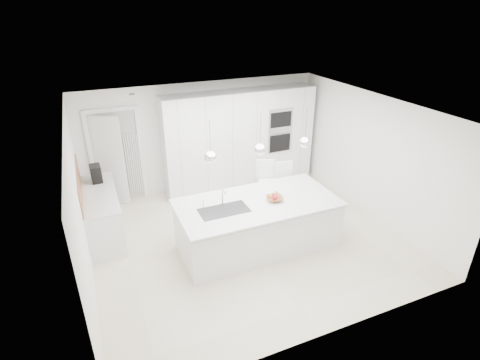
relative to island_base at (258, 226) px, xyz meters
name	(u,v)px	position (x,y,z in m)	size (l,w,h in m)	color
floor	(246,238)	(-0.10, 0.30, -0.43)	(5.50, 5.50, 0.00)	beige
wall_back	(203,136)	(-0.10, 2.80, 0.82)	(5.50, 5.50, 0.00)	white
wall_left	(80,210)	(-2.85, 0.30, 0.82)	(5.00, 5.00, 0.00)	white
ceiling	(247,109)	(-0.10, 0.30, 2.07)	(5.50, 5.50, 0.00)	white
tall_cabinets	(240,140)	(0.70, 2.50, 0.72)	(3.60, 0.60, 2.30)	white
oven_stack	(280,131)	(1.60, 2.19, 0.92)	(0.62, 0.04, 1.05)	#A5A5A8
doorway_frame	(117,158)	(-2.05, 2.77, 0.59)	(1.11, 0.08, 2.13)	white
hallway_door	(105,162)	(-2.30, 2.72, 0.57)	(0.82, 0.04, 2.00)	white
radiator	(134,164)	(-1.73, 2.76, 0.42)	(0.32, 0.04, 1.40)	white
left_base_cabinets	(102,215)	(-2.55, 1.50, 0.00)	(0.60, 1.80, 0.86)	white
left_worktop	(99,194)	(-2.55, 1.50, 0.45)	(0.62, 1.82, 0.04)	silver
oak_backsplash	(79,183)	(-2.84, 1.50, 0.72)	(0.02, 1.80, 0.50)	#AC6C42
island_base	(258,226)	(0.00, 0.00, 0.00)	(2.80, 1.20, 0.86)	white
island_worktop	(257,203)	(0.00, 0.05, 0.45)	(2.84, 1.40, 0.04)	silver
island_sink	(224,215)	(-0.65, 0.00, 0.39)	(0.84, 0.44, 0.18)	#3F3F42
island_tap	(222,197)	(-0.60, 0.20, 0.62)	(0.02, 0.02, 0.30)	white
pendant_left	(211,157)	(-0.85, 0.00, 1.47)	(0.20, 0.20, 0.20)	white
pendant_mid	(260,149)	(0.00, 0.00, 1.47)	(0.20, 0.20, 0.20)	white
pendant_right	(305,142)	(0.85, 0.00, 1.47)	(0.20, 0.20, 0.20)	white
fruit_bowl	(275,199)	(0.30, -0.03, 0.51)	(0.29, 0.29, 0.07)	#AC6C42
espresso_machine	(96,173)	(-2.53, 2.03, 0.63)	(0.20, 0.31, 0.33)	black
bar_stool_left	(268,189)	(0.67, 0.95, 0.16)	(0.39, 0.54, 1.18)	white
bar_stool_right	(286,190)	(1.01, 0.78, 0.15)	(0.38, 0.53, 1.15)	white
apple_a	(275,198)	(0.29, -0.05, 0.54)	(0.09, 0.09, 0.09)	red
apple_b	(274,196)	(0.31, 0.01, 0.54)	(0.08, 0.08, 0.08)	red
banana_bunch	(274,194)	(0.30, 0.00, 0.58)	(0.20, 0.20, 0.03)	gold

